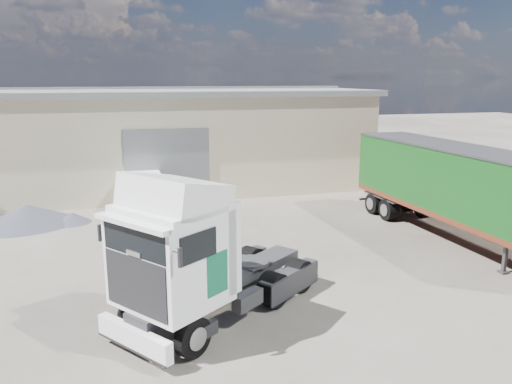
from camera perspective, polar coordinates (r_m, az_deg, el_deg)
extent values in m
plane|color=#2B2823|center=(15.42, 1.49, -9.72)|extent=(120.00, 120.00, 0.00)
cube|color=beige|center=(29.86, -18.94, 5.64)|extent=(30.00, 12.00, 5.00)
cube|color=#5B5D60|center=(29.67, -19.32, 10.72)|extent=(30.60, 12.60, 0.30)
cube|color=#5B5D60|center=(24.04, -10.04, 2.84)|extent=(4.00, 0.08, 3.60)
cube|color=#5B5D60|center=(29.66, -19.35, 11.10)|extent=(30.60, 0.40, 0.15)
cube|color=#984526|center=(25.53, 22.79, 1.35)|extent=(0.35, 26.00, 2.50)
cylinder|color=black|center=(11.93, -10.55, -14.61)|extent=(2.03, 2.28, 0.93)
cylinder|color=black|center=(13.93, -0.97, -10.20)|extent=(2.06, 2.32, 0.93)
cylinder|color=black|center=(14.83, 2.03, -8.72)|extent=(2.06, 2.32, 0.93)
cube|color=#2D2D30|center=(13.13, -3.66, -10.18)|extent=(5.10, 4.09, 0.26)
cube|color=silver|center=(11.46, -13.77, -15.90)|extent=(1.51, 1.92, 0.48)
cube|color=silver|center=(11.50, -9.72, -7.32)|extent=(2.92, 2.96, 2.15)
cube|color=black|center=(11.02, -13.56, -10.26)|extent=(1.19, 1.58, 1.23)
cube|color=black|center=(10.69, -13.76, -5.48)|extent=(1.21, 1.61, 0.66)
cube|color=silver|center=(11.22, -9.32, -0.46)|extent=(2.66, 2.76, 1.07)
cube|color=#0B5237|center=(12.58, -11.91, -6.79)|extent=(0.53, 0.40, 0.96)
cube|color=#0B5237|center=(11.09, -4.41, -9.29)|extent=(0.53, 0.40, 0.96)
cylinder|color=#2D2D30|center=(13.87, -0.52, -8.04)|extent=(1.35, 1.35, 0.11)
cube|color=#2D2D30|center=(17.34, 26.55, -6.83)|extent=(0.27, 0.27, 0.96)
cylinder|color=black|center=(22.87, 16.04, -1.42)|extent=(2.26, 1.03, 0.92)
cube|color=#2D2D30|center=(20.08, 21.69, -2.87)|extent=(1.19, 10.46, 0.30)
cube|color=#5A2514|center=(20.01, 21.76, -2.08)|extent=(2.66, 10.53, 0.21)
cube|color=black|center=(19.75, 22.06, 1.39)|extent=(2.66, 10.53, 2.26)
cube|color=#2D2D30|center=(19.57, 22.35, 4.69)|extent=(2.72, 10.59, 0.07)
cylinder|color=black|center=(21.86, -12.50, -2.33)|extent=(1.71, 0.61, 0.59)
cylinder|color=black|center=(24.61, -12.95, -0.65)|extent=(1.71, 0.61, 0.59)
cube|color=silver|center=(23.08, -12.82, 0.10)|extent=(1.74, 4.10, 1.51)
cube|color=silver|center=(21.45, -12.53, -0.98)|extent=(1.65, 0.82, 0.98)
cube|color=black|center=(21.52, -12.63, 0.39)|extent=(1.55, 0.09, 0.53)
cone|color=black|center=(22.60, -24.69, -2.38)|extent=(5.45, 5.45, 0.86)
cone|color=black|center=(22.29, -20.23, -2.76)|extent=(2.04, 2.04, 0.43)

